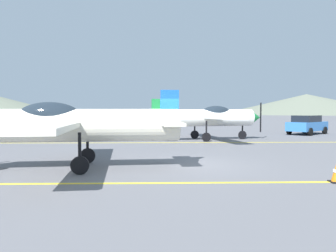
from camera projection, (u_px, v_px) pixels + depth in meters
ground_plane at (183, 165)px, 12.99m from camera, size 400.00×400.00×0.00m
apron_line_near at (191, 183)px, 9.80m from camera, size 80.00×0.16×0.01m
apron_line_far at (173, 143)px, 21.80m from camera, size 80.00×0.16×0.01m
airplane_near at (68, 124)px, 12.10m from camera, size 8.21×9.43×2.82m
airplane_mid at (207, 117)px, 23.72m from camera, size 8.25×9.39×2.82m
car_sedan at (307, 124)px, 29.18m from camera, size 4.41×4.21×1.62m
hill_centerleft at (306, 104)px, 159.44m from camera, size 79.77×79.77×9.37m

